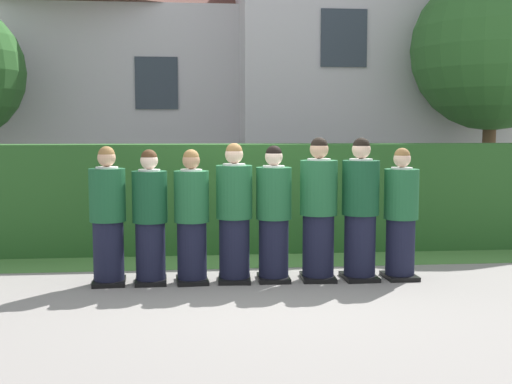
% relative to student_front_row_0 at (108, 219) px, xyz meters
% --- Properties ---
extents(ground_plane, '(60.00, 60.00, 0.00)m').
position_rel_student_front_row_0_xyz_m(ground_plane, '(1.70, -0.03, -0.75)').
color(ground_plane, gray).
extents(student_front_row_0, '(0.41, 0.48, 1.58)m').
position_rel_student_front_row_0_xyz_m(student_front_row_0, '(0.00, 0.00, 0.00)').
color(student_front_row_0, black).
rests_on(student_front_row_0, ground).
extents(student_front_row_1, '(0.40, 0.50, 1.55)m').
position_rel_student_front_row_0_xyz_m(student_front_row_1, '(0.48, -0.00, -0.02)').
color(student_front_row_1, black).
rests_on(student_front_row_1, ground).
extents(student_front_row_2, '(0.40, 0.47, 1.55)m').
position_rel_student_front_row_0_xyz_m(student_front_row_2, '(0.95, -0.02, -0.02)').
color(student_front_row_2, black).
rests_on(student_front_row_2, ground).
extents(student_front_row_3, '(0.42, 0.48, 1.62)m').
position_rel_student_front_row_0_xyz_m(student_front_row_3, '(1.44, -0.00, 0.02)').
color(student_front_row_3, black).
rests_on(student_front_row_3, ground).
extents(student_front_row_4, '(0.41, 0.50, 1.59)m').
position_rel_student_front_row_0_xyz_m(student_front_row_4, '(1.91, -0.01, 0.00)').
color(student_front_row_4, black).
rests_on(student_front_row_4, ground).
extents(student_front_row_5, '(0.44, 0.50, 1.68)m').
position_rel_student_front_row_0_xyz_m(student_front_row_5, '(2.43, -0.02, 0.05)').
color(student_front_row_5, black).
rests_on(student_front_row_5, ground).
extents(student_front_row_6, '(0.44, 0.49, 1.68)m').
position_rel_student_front_row_0_xyz_m(student_front_row_6, '(2.93, -0.04, 0.05)').
color(student_front_row_6, black).
rests_on(student_front_row_6, ground).
extents(student_front_row_7, '(0.40, 0.46, 1.56)m').
position_rel_student_front_row_0_xyz_m(student_front_row_7, '(3.42, -0.05, -0.01)').
color(student_front_row_7, black).
rests_on(student_front_row_7, ground).
extents(hedge, '(10.70, 0.70, 1.56)m').
position_rel_student_front_row_0_xyz_m(hedge, '(1.70, 1.91, 0.03)').
color(hedge, '#285623').
rests_on(hedge, ground).
extents(school_building_main, '(7.33, 3.55, 7.74)m').
position_rel_student_front_row_0_xyz_m(school_building_main, '(5.45, 6.71, 3.21)').
color(school_building_main, silver).
rests_on(school_building_main, ground).
extents(school_building_annex, '(7.88, 4.15, 6.65)m').
position_rel_student_front_row_0_xyz_m(school_building_annex, '(-1.44, 8.56, 2.66)').
color(school_building_annex, silver).
rests_on(school_building_annex, ground).
extents(oak_tree_right, '(2.94, 2.94, 4.68)m').
position_rel_student_front_row_0_xyz_m(oak_tree_right, '(6.43, 4.10, 2.45)').
color(oak_tree_right, brown).
rests_on(oak_tree_right, ground).
extents(lawn_strip, '(10.70, 0.90, 0.01)m').
position_rel_student_front_row_0_xyz_m(lawn_strip, '(1.70, 1.11, -0.75)').
color(lawn_strip, '#477A38').
rests_on(lawn_strip, ground).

